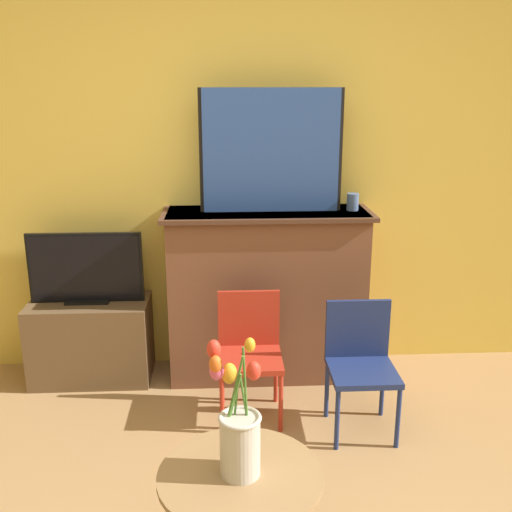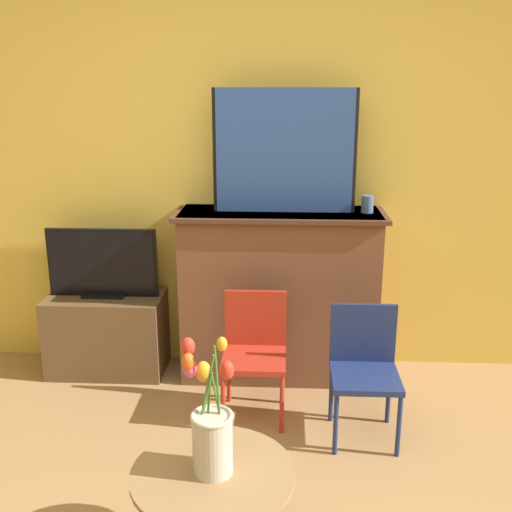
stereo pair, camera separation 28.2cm
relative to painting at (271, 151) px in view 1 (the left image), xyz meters
The scene contains 10 objects.
wall_back 0.28m from the painting, 125.77° to the left, with size 8.00×0.06×2.70m.
fireplace_mantel 0.86m from the painting, 164.85° to the right, with size 1.23×0.43×1.04m.
painting is the anchor object (origin of this frame).
mantel_candle 0.57m from the painting, ahead, with size 0.07×0.07×0.10m.
tv_stand 1.58m from the painting, behind, with size 0.71×0.38×0.50m.
tv_monitor 1.29m from the painting, behind, with size 0.67×0.12×0.42m.
chair_red 1.11m from the painting, 107.50° to the right, with size 0.34×0.34×0.68m.
chair_blue 1.26m from the painting, 56.48° to the right, with size 0.34×0.34×0.68m.
side_table 1.99m from the painting, 97.94° to the right, with size 0.58×0.58×0.46m.
vase_tulips 1.82m from the painting, 98.17° to the right, with size 0.18×0.16×0.50m.
Camera 1 is at (-0.11, -1.52, 1.78)m, focal length 42.00 mm.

